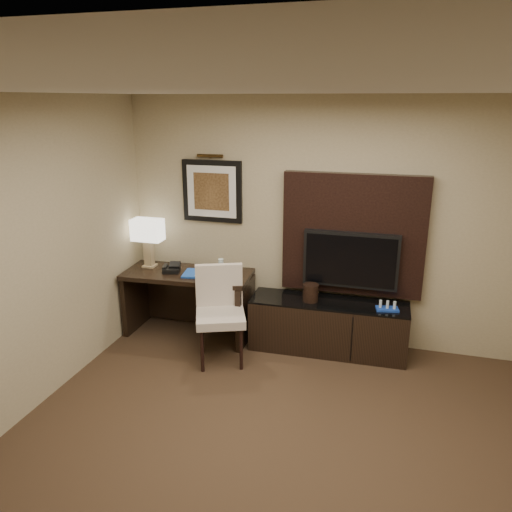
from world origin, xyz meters
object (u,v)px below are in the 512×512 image
(table_lamp, at_px, (148,243))
(desk, at_px, (189,304))
(desk_phone, at_px, (171,268))
(ice_bucket, at_px, (311,293))
(credenza, at_px, (328,326))
(desk_chair, at_px, (220,316))
(minibar_tray, at_px, (387,306))
(water_bottle, at_px, (221,267))
(tv, at_px, (351,260))

(table_lamp, bearing_deg, desk, -7.47)
(desk_phone, bearing_deg, ice_bucket, -12.56)
(credenza, bearing_deg, desk_phone, -178.54)
(desk_chair, relative_size, minibar_tray, 4.55)
(credenza, relative_size, water_bottle, 9.48)
(desk, distance_m, desk_phone, 0.47)
(desk, distance_m, desk_chair, 0.76)
(desk_phone, bearing_deg, credenza, -11.59)
(desk, distance_m, water_bottle, 0.61)
(credenza, height_order, ice_bucket, ice_bucket)
(credenza, bearing_deg, table_lamp, 178.10)
(table_lamp, bearing_deg, credenza, -0.44)
(minibar_tray, bearing_deg, table_lamp, 178.49)
(credenza, height_order, table_lamp, table_lamp)
(desk_chair, relative_size, ice_bucket, 5.48)
(tv, relative_size, water_bottle, 5.65)
(credenza, bearing_deg, water_bottle, 178.59)
(desk, height_order, table_lamp, table_lamp)
(water_bottle, xyz_separation_m, ice_bucket, (1.03, -0.04, -0.19))
(table_lamp, distance_m, desk_phone, 0.42)
(desk, bearing_deg, credenza, -1.51)
(desk, distance_m, minibar_tray, 2.23)
(desk_phone, bearing_deg, minibar_tray, -13.66)
(credenza, distance_m, table_lamp, 2.25)
(desk_chair, bearing_deg, water_bottle, 86.35)
(desk_chair, xyz_separation_m, ice_bucket, (0.84, 0.51, 0.16))
(table_lamp, relative_size, desk_phone, 3.12)
(minibar_tray, bearing_deg, tv, 154.87)
(water_bottle, bearing_deg, desk_chair, -71.49)
(credenza, distance_m, water_bottle, 1.35)
(desk_phone, bearing_deg, desk_chair, -45.70)
(desk_phone, height_order, water_bottle, water_bottle)
(tv, relative_size, desk_phone, 5.45)
(desk, height_order, minibar_tray, desk)
(credenza, xyz_separation_m, desk_phone, (-1.79, -0.09, 0.53))
(credenza, relative_size, desk_phone, 9.15)
(credenza, height_order, water_bottle, water_bottle)
(desk_chair, bearing_deg, desk_phone, 126.65)
(water_bottle, distance_m, ice_bucket, 1.04)
(desk_phone, height_order, ice_bucket, desk_phone)
(ice_bucket, bearing_deg, minibar_tray, -1.31)
(ice_bucket, relative_size, minibar_tray, 0.83)
(tv, height_order, desk_chair, tv)
(desk, relative_size, minibar_tray, 6.36)
(table_lamp, distance_m, minibar_tray, 2.76)
(minibar_tray, bearing_deg, desk_phone, -179.14)
(ice_bucket, bearing_deg, water_bottle, 177.99)
(desk_chair, height_order, desk_phone, desk_chair)
(credenza, bearing_deg, desk, -179.68)
(desk_chair, height_order, minibar_tray, desk_chair)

